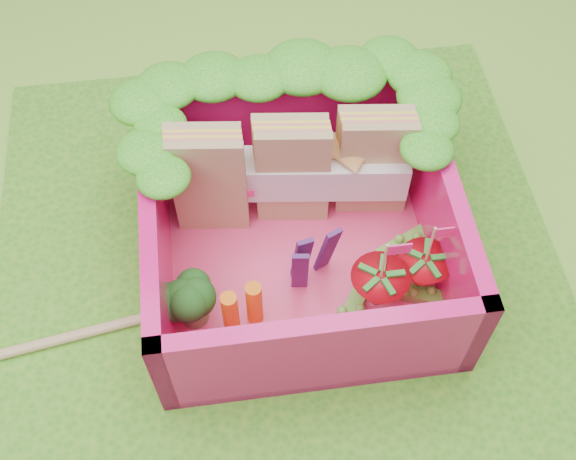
# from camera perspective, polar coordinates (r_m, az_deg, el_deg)

# --- Properties ---
(ground) EXTENTS (14.00, 14.00, 0.00)m
(ground) POSITION_cam_1_polar(r_m,az_deg,el_deg) (3.38, -0.86, -2.62)
(ground) COLOR #85C637
(ground) RESTS_ON ground
(placemat) EXTENTS (2.60, 2.60, 0.03)m
(placemat) POSITION_cam_1_polar(r_m,az_deg,el_deg) (3.37, -0.87, -2.49)
(placemat) COLOR #409120
(placemat) RESTS_ON ground
(bento_floor) EXTENTS (1.30, 1.30, 0.05)m
(bento_floor) POSITION_cam_1_polar(r_m,az_deg,el_deg) (3.34, 0.85, -2.05)
(bento_floor) COLOR #F33E73
(bento_floor) RESTS_ON placemat
(bento_box) EXTENTS (1.30, 1.30, 0.55)m
(bento_box) POSITION_cam_1_polar(r_m,az_deg,el_deg) (3.13, 0.91, 0.36)
(bento_box) COLOR #F01472
(bento_box) RESTS_ON placemat
(lettuce_ruffle) EXTENTS (1.43, 0.77, 0.11)m
(lettuce_ruffle) POSITION_cam_1_polar(r_m,az_deg,el_deg) (3.15, -0.18, 10.46)
(lettuce_ruffle) COLOR #278017
(lettuce_ruffle) RESTS_ON bento_box
(sandwich_stack) EXTENTS (1.08, 0.29, 0.58)m
(sandwich_stack) POSITION_cam_1_polar(r_m,az_deg,el_deg) (3.24, 0.37, 4.73)
(sandwich_stack) COLOR tan
(sandwich_stack) RESTS_ON bento_floor
(broccoli) EXTENTS (0.31, 0.31, 0.25)m
(broccoli) POSITION_cam_1_polar(r_m,az_deg,el_deg) (3.03, -7.66, -5.33)
(broccoli) COLOR #609C4B
(broccoli) RESTS_ON bento_floor
(carrot_sticks) EXTENTS (0.17, 0.11, 0.28)m
(carrot_sticks) POSITION_cam_1_polar(r_m,az_deg,el_deg) (3.03, -3.63, -6.22)
(carrot_sticks) COLOR orange
(carrot_sticks) RESTS_ON bento_floor
(purple_wedges) EXTENTS (0.20, 0.13, 0.38)m
(purple_wedges) POSITION_cam_1_polar(r_m,az_deg,el_deg) (3.08, 1.73, -2.35)
(purple_wedges) COLOR #421855
(purple_wedges) RESTS_ON bento_floor
(strawberry_left) EXTENTS (0.25, 0.25, 0.49)m
(strawberry_left) POSITION_cam_1_polar(r_m,az_deg,el_deg) (3.09, 7.12, -4.78)
(strawberry_left) COLOR red
(strawberry_left) RESTS_ON bento_floor
(strawberry_right) EXTENTS (0.23, 0.23, 0.47)m
(strawberry_right) POSITION_cam_1_polar(r_m,az_deg,el_deg) (3.17, 10.53, -3.36)
(strawberry_right) COLOR red
(strawberry_right) RESTS_ON bento_floor
(snap_peas) EXTENTS (0.60, 0.58, 0.05)m
(snap_peas) POSITION_cam_1_polar(r_m,az_deg,el_deg) (3.24, 8.33, -4.14)
(snap_peas) COLOR #55BC3B
(snap_peas) RESTS_ON bento_floor
(chopsticks) EXTENTS (2.42, 0.42, 0.04)m
(chopsticks) POSITION_cam_1_polar(r_m,az_deg,el_deg) (3.28, -16.09, -7.91)
(chopsticks) COLOR tan
(chopsticks) RESTS_ON placemat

